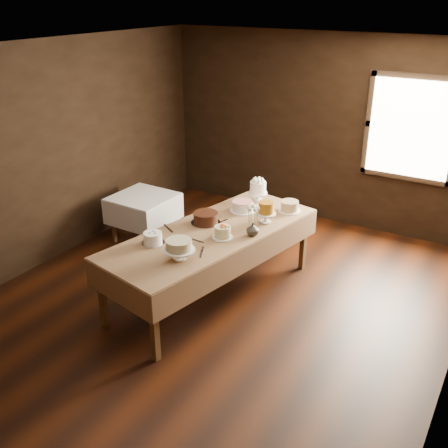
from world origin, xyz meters
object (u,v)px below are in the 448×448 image
cake_server_a (198,241)px  flower_vase (253,229)px  cake_chocolate (206,218)px  cake_swirl (153,239)px  cake_lattice (243,207)px  cake_flowers (223,233)px  cake_server_e (170,230)px  cake_meringue (258,191)px  cake_caramel (266,213)px  display_table (212,236)px  cake_server_c (223,221)px  cake_speckled (289,206)px  cake_server_b (201,254)px  side_table (143,201)px  cake_cream (179,250)px

cake_server_a → flower_vase: 0.62m
cake_chocolate → cake_server_a: size_ratio=1.65×
cake_chocolate → cake_swirl: bearing=-104.9°
cake_lattice → cake_swirl: (-0.38, -1.28, 0.00)m
cake_flowers → flower_vase: (0.25, 0.23, 0.01)m
cake_chocolate → cake_swirl: 0.76m
cake_flowers → cake_server_e: cake_flowers is taller
cake_meringue → cake_swirl: bearing=-102.4°
cake_caramel → cake_chocolate: cake_caramel is taller
display_table → cake_caramel: (0.41, 0.53, 0.18)m
cake_lattice → cake_server_c: (-0.04, -0.39, -0.05)m
cake_speckled → cake_server_b: cake_speckled is taller
side_table → cake_meringue: size_ratio=3.11×
cake_caramel → cake_swirl: bearing=-125.0°
cake_server_a → cake_server_e: size_ratio=1.00×
display_table → cake_cream: cake_cream is taller
cake_server_b → cake_server_e: same height
side_table → cake_server_c: (1.60, -0.46, 0.24)m
cake_server_a → flower_vase: bearing=48.3°
cake_caramel → cake_server_e: bearing=-137.8°
cake_caramel → cake_server_c: cake_caramel is taller
side_table → cake_lattice: 1.67m
cake_chocolate → cake_server_b: cake_chocolate is taller
cake_swirl → cake_speckled: bearing=60.8°
side_table → cake_meringue: (1.64, 0.35, 0.35)m
cake_speckled → flower_vase: bearing=-94.3°
side_table → cake_meringue: cake_meringue is taller
cake_speckled → display_table: bearing=-117.0°
cake_chocolate → cake_cream: (0.25, -0.88, 0.04)m
cake_server_e → cake_meringue: bearing=102.9°
cake_chocolate → cake_swirl: size_ratio=1.57×
side_table → cake_server_a: cake_server_a is taller
cake_server_c → flower_vase: size_ratio=1.63×
cake_lattice → cake_caramel: cake_caramel is taller
cake_flowers → cake_server_a: 0.28m
cake_meringue → cake_chocolate: bearing=-100.5°
cake_chocolate → flower_vase: bearing=-0.0°
cake_meringue → cake_speckled: size_ratio=0.88×
side_table → cake_chocolate: (1.46, -0.61, 0.30)m
cake_server_e → flower_vase: 0.94m
cake_lattice → cake_server_a: cake_lattice is taller
cake_cream → cake_lattice: bearing=92.6°
cake_caramel → cake_server_b: bearing=-100.9°
cake_server_a → cake_server_e: bearing=174.0°
cake_speckled → cake_swirl: size_ratio=1.18×
cake_server_a → cake_server_c: 0.60m
cake_meringue → cake_cream: 1.84m
cake_meringue → cake_server_a: cake_meringue is taller
cake_server_a → cake_meringue: bearing=93.2°
cake_lattice → cake_server_a: bearing=-90.0°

